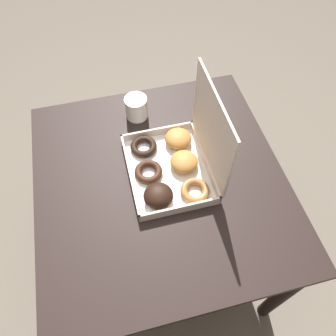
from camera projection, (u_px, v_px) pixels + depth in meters
The scene contains 4 objects.
ground_plane at pixel (163, 249), 1.87m from camera, with size 8.00×8.00×0.00m, color #6B6054.
dining_table at pixel (161, 193), 1.33m from camera, with size 0.98×0.94×0.76m.
donut_box at pixel (176, 161), 1.22m from camera, with size 0.37×0.31×0.36m.
coffee_mug at pixel (136, 107), 1.38m from camera, with size 0.09×0.09×0.10m.
Camera 1 is at (0.64, -0.13, 1.81)m, focal length 35.00 mm.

